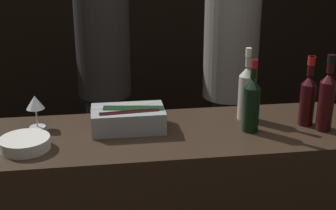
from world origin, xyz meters
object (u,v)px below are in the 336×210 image
object	(u,v)px
red_wine_bottle_burgundy	(252,103)
white_wine_bottle	(246,91)
red_wine_bottle_tall	(308,97)
red_wine_bottle_black_foil	(326,99)
ice_bin_with_bottles	(128,117)
person_blond_tee	(230,73)
person_in_hoodie	(104,70)
wine_glass	(35,104)
bowl_white	(25,143)

from	to	relation	value
red_wine_bottle_burgundy	white_wine_bottle	size ratio (longest dim) A/B	0.95
red_wine_bottle_tall	white_wine_bottle	bearing A→B (deg)	156.57
red_wine_bottle_black_foil	red_wine_bottle_tall	bearing A→B (deg)	126.29
red_wine_bottle_burgundy	red_wine_bottle_black_foil	world-z (taller)	red_wine_bottle_black_foil
ice_bin_with_bottles	person_blond_tee	xyz separation A→B (m)	(0.78, 1.05, -0.12)
red_wine_bottle_burgundy	person_in_hoodie	distance (m)	1.43
red_wine_bottle_tall	person_blond_tee	size ratio (longest dim) A/B	0.19
ice_bin_with_bottles	wine_glass	size ratio (longest dim) A/B	2.18
bowl_white	person_blond_tee	bearing A→B (deg)	44.56
wine_glass	red_wine_bottle_black_foil	xyz separation A→B (m)	(1.31, -0.22, 0.03)
ice_bin_with_bottles	person_in_hoodie	world-z (taller)	person_in_hoodie
red_wine_bottle_tall	person_blond_tee	world-z (taller)	person_blond_tee
ice_bin_with_bottles	red_wine_bottle_black_foil	size ratio (longest dim) A/B	0.95
red_wine_bottle_tall	person_blond_tee	distance (m)	1.13
ice_bin_with_bottles	wine_glass	distance (m)	0.43
red_wine_bottle_tall	red_wine_bottle_black_foil	world-z (taller)	red_wine_bottle_black_foil
red_wine_bottle_tall	white_wine_bottle	size ratio (longest dim) A/B	0.94
red_wine_bottle_burgundy	person_blond_tee	distance (m)	1.19
wine_glass	white_wine_bottle	xyz separation A→B (m)	(1.00, -0.03, 0.02)
bowl_white	red_wine_bottle_tall	bearing A→B (deg)	4.00
bowl_white	wine_glass	distance (m)	0.25
red_wine_bottle_black_foil	person_blond_tee	distance (m)	1.21
wine_glass	person_blond_tee	bearing A→B (deg)	38.89
ice_bin_with_bottles	person_blond_tee	distance (m)	1.31
wine_glass	red_wine_bottle_black_foil	bearing A→B (deg)	-9.55
person_blond_tee	red_wine_bottle_black_foil	bearing A→B (deg)	-35.61
ice_bin_with_bottles	red_wine_bottle_black_foil	xyz separation A→B (m)	(0.89, -0.14, 0.09)
white_wine_bottle	person_in_hoodie	xyz separation A→B (m)	(-0.67, 1.11, -0.18)
bowl_white	red_wine_bottle_burgundy	distance (m)	1.01
red_wine_bottle_black_foil	person_in_hoodie	size ratio (longest dim) A/B	0.20
ice_bin_with_bottles	red_wine_bottle_tall	distance (m)	0.84
ice_bin_with_bottles	person_blond_tee	size ratio (longest dim) A/B	0.19
wine_glass	person_in_hoodie	size ratio (longest dim) A/B	0.09
ice_bin_with_bottles	white_wine_bottle	distance (m)	0.58
red_wine_bottle_tall	bowl_white	bearing A→B (deg)	-176.00
bowl_white	red_wine_bottle_burgundy	bearing A→B (deg)	3.13
red_wine_bottle_burgundy	white_wine_bottle	xyz separation A→B (m)	(0.02, 0.15, 0.00)
ice_bin_with_bottles	wine_glass	bearing A→B (deg)	169.14
white_wine_bottle	wine_glass	bearing A→B (deg)	178.10
wine_glass	red_wine_bottle_burgundy	world-z (taller)	red_wine_bottle_burgundy
red_wine_bottle_burgundy	red_wine_bottle_black_foil	bearing A→B (deg)	-6.68
white_wine_bottle	person_blond_tee	world-z (taller)	person_blond_tee
red_wine_bottle_black_foil	person_in_hoodie	distance (m)	1.64
person_blond_tee	ice_bin_with_bottles	bearing A→B (deg)	-77.51
white_wine_bottle	person_blond_tee	distance (m)	1.04
person_in_hoodie	red_wine_bottle_burgundy	bearing A→B (deg)	32.82
wine_glass	person_in_hoodie	bearing A→B (deg)	73.13
wine_glass	white_wine_bottle	distance (m)	1.00
bowl_white	red_wine_bottle_tall	size ratio (longest dim) A/B	0.63
ice_bin_with_bottles	wine_glass	world-z (taller)	wine_glass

